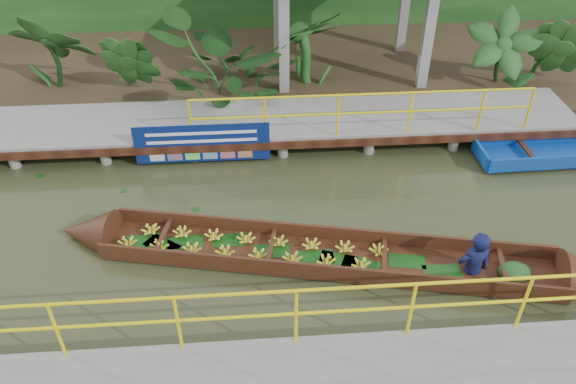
{
  "coord_description": "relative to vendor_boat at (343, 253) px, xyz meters",
  "views": [
    {
      "loc": [
        0.31,
        -8.12,
        7.1
      ],
      "look_at": [
        0.95,
        0.5,
        0.6
      ],
      "focal_mm": 35.0,
      "sensor_mm": 36.0,
      "label": 1
    }
  ],
  "objects": [
    {
      "name": "tropical_plants",
      "position": [
        -0.22,
        6.18,
        1.15
      ],
      "size": [
        14.49,
        1.49,
        1.86
      ],
      "color": "#123A15",
      "rests_on": "ground"
    },
    {
      "name": "land_strip",
      "position": [
        -1.83,
        8.38,
        -0.01
      ],
      "size": [
        30.0,
        8.0,
        0.45
      ],
      "primitive_type": "cube",
      "color": "#302718",
      "rests_on": "ground"
    },
    {
      "name": "vendor_boat",
      "position": [
        0.0,
        0.0,
        0.0
      ],
      "size": [
        10.04,
        3.05,
        2.14
      ],
      "rotation": [
        0.0,
        0.0,
        -0.21
      ],
      "color": "#35170E",
      "rests_on": "ground"
    },
    {
      "name": "blue_banner",
      "position": [
        -2.61,
        3.36,
        0.32
      ],
      "size": [
        2.97,
        0.04,
        0.93
      ],
      "color": "navy",
      "rests_on": "ground"
    },
    {
      "name": "ground",
      "position": [
        -1.83,
        0.88,
        -0.23
      ],
      "size": [
        80.0,
        80.0,
        0.0
      ],
      "primitive_type": "plane",
      "color": "#2D3219",
      "rests_on": "ground"
    },
    {
      "name": "far_dock",
      "position": [
        -1.81,
        4.31,
        0.24
      ],
      "size": [
        16.0,
        2.06,
        1.66
      ],
      "color": "gray",
      "rests_on": "ground"
    }
  ]
}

